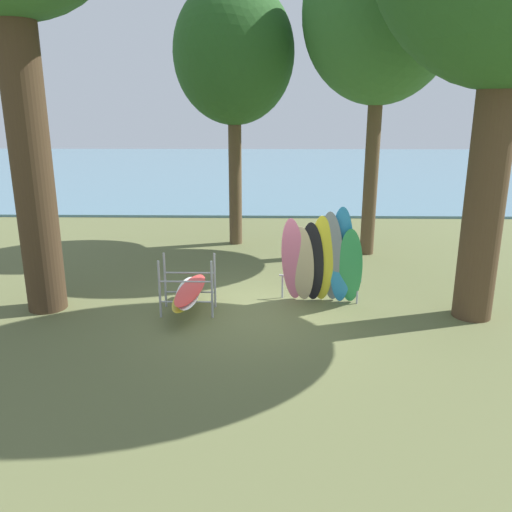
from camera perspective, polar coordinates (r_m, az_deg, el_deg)
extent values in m
plane|color=#60663D|center=(11.16, 0.39, -6.46)|extent=(80.00, 80.00, 0.00)
cube|color=slate|center=(38.70, 0.95, 9.74)|extent=(80.00, 36.00, 0.10)
cylinder|color=#42301E|center=(11.65, -23.84, 11.33)|extent=(0.82, 0.82, 7.16)
cylinder|color=#4C3823|center=(11.27, 24.31, 8.06)|extent=(0.79, 0.79, 5.95)
cylinder|color=brown|center=(15.63, 12.70, 9.97)|extent=(0.41, 0.41, 5.45)
ellipsoid|color=#33662D|center=(15.76, 13.69, 24.86)|extent=(4.28, 4.28, 4.92)
cylinder|color=brown|center=(16.55, -2.33, 9.36)|extent=(0.41, 0.41, 4.71)
ellipsoid|color=#285623|center=(16.51, -2.47, 21.53)|extent=(3.63, 3.63, 4.17)
ellipsoid|color=pink|center=(11.46, 4.13, -0.46)|extent=(0.67, 0.78, 2.04)
ellipsoid|color=#C6B289|center=(11.47, 5.17, -0.95)|extent=(0.66, 0.70, 1.86)
ellipsoid|color=black|center=(11.44, 6.23, -0.73)|extent=(0.66, 0.76, 1.97)
ellipsoid|color=yellow|center=(11.41, 7.29, -0.40)|extent=(0.63, 0.80, 2.13)
ellipsoid|color=gray|center=(11.40, 8.36, -0.20)|extent=(0.73, 0.92, 2.23)
ellipsoid|color=#2D8ED1|center=(11.39, 9.43, -0.03)|extent=(0.62, 0.69, 2.31)
ellipsoid|color=#339E56|center=(11.46, 10.43, -1.17)|extent=(0.67, 0.78, 1.86)
cylinder|color=#9EA0A5|center=(12.01, 2.95, -3.40)|extent=(0.04, 0.04, 0.55)
cylinder|color=#9EA0A5|center=(11.86, 11.16, -3.95)|extent=(0.04, 0.04, 0.55)
cylinder|color=#9EA0A5|center=(11.82, 7.07, -2.43)|extent=(1.85, 0.42, 0.04)
cylinder|color=#9EA0A5|center=(10.97, -10.63, -3.65)|extent=(0.05, 0.05, 1.25)
cylinder|color=#9EA0A5|center=(10.80, -4.90, -3.74)|extent=(0.05, 0.05, 1.25)
cylinder|color=#9EA0A5|center=(11.52, -10.04, -2.65)|extent=(0.05, 0.05, 1.25)
cylinder|color=#9EA0A5|center=(11.36, -4.59, -2.72)|extent=(0.05, 0.05, 1.25)
cylinder|color=#9EA0A5|center=(10.97, -7.73, -5.05)|extent=(1.10, 0.04, 0.04)
cylinder|color=#9EA0A5|center=(10.81, -7.82, -2.83)|extent=(1.10, 0.04, 0.04)
cylinder|color=#9EA0A5|center=(11.52, -7.29, -3.98)|extent=(1.10, 0.04, 0.04)
cylinder|color=#9EA0A5|center=(11.38, -7.37, -1.85)|extent=(1.10, 0.04, 0.04)
ellipsoid|color=yellow|center=(11.23, -7.60, -4.27)|extent=(0.60, 2.12, 0.06)
ellipsoid|color=white|center=(11.21, -7.54, -3.99)|extent=(0.65, 2.13, 0.06)
ellipsoid|color=red|center=(11.18, -7.27, -3.70)|extent=(0.65, 2.13, 0.06)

